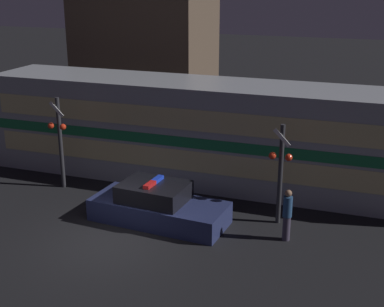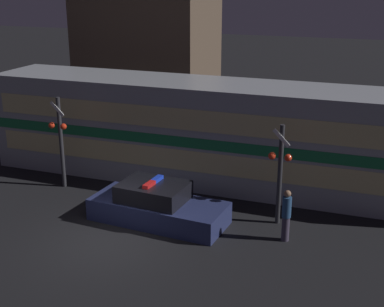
{
  "view_description": "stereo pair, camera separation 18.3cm",
  "coord_description": "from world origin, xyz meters",
  "px_view_note": "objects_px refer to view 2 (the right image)",
  "views": [
    {
      "loc": [
        7.36,
        -12.97,
        7.75
      ],
      "look_at": [
        1.32,
        3.93,
        1.76
      ],
      "focal_mm": 50.0,
      "sensor_mm": 36.0,
      "label": 1
    },
    {
      "loc": [
        7.53,
        -12.9,
        7.75
      ],
      "look_at": [
        1.32,
        3.93,
        1.76
      ],
      "focal_mm": 50.0,
      "sensor_mm": 36.0,
      "label": 2
    }
  ],
  "objects_px": {
    "pedestrian": "(286,215)",
    "police_car": "(157,206)",
    "crossing_signal_near": "(280,170)",
    "train": "(220,134)"
  },
  "relations": [
    {
      "from": "pedestrian",
      "to": "police_car",
      "type": "bearing_deg",
      "value": -178.54
    },
    {
      "from": "police_car",
      "to": "crossing_signal_near",
      "type": "distance_m",
      "value": 4.17
    },
    {
      "from": "crossing_signal_near",
      "to": "pedestrian",
      "type": "bearing_deg",
      "value": -66.84
    },
    {
      "from": "train",
      "to": "police_car",
      "type": "relative_size",
      "value": 4.07
    },
    {
      "from": "train",
      "to": "police_car",
      "type": "xyz_separation_m",
      "value": [
        -0.85,
        -4.18,
        -1.43
      ]
    },
    {
      "from": "pedestrian",
      "to": "crossing_signal_near",
      "type": "distance_m",
      "value": 1.57
    },
    {
      "from": "train",
      "to": "crossing_signal_near",
      "type": "xyz_separation_m",
      "value": [
        2.91,
        -2.97,
        -0.09
      ]
    },
    {
      "from": "train",
      "to": "crossing_signal_near",
      "type": "distance_m",
      "value": 4.16
    },
    {
      "from": "police_car",
      "to": "pedestrian",
      "type": "relative_size",
      "value": 2.78
    },
    {
      "from": "police_car",
      "to": "crossing_signal_near",
      "type": "height_order",
      "value": "crossing_signal_near"
    }
  ]
}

